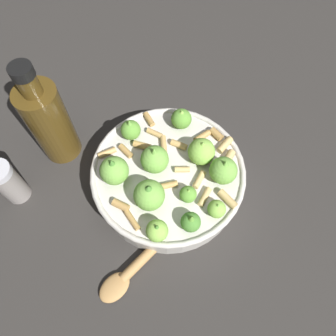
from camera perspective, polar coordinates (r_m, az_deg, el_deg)
ground_plane at (r=0.57m, az=-0.00°, el=-2.97°), size 2.40×2.40×0.00m
cooking_pan at (r=0.54m, az=0.02°, el=-1.39°), size 0.25×0.25×0.11m
pepper_shaker at (r=0.59m, az=-26.32°, el=-2.30°), size 0.04×0.04×0.09m
olive_oil_bottle at (r=0.57m, az=-20.25°, el=7.71°), size 0.07×0.07×0.21m
wooden_spoon at (r=0.53m, az=-3.71°, el=-15.01°), size 0.22×0.07×0.02m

